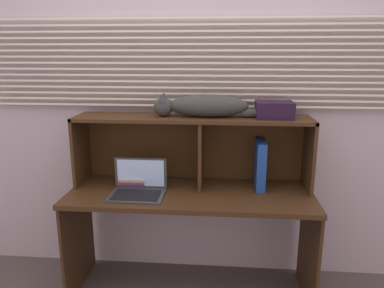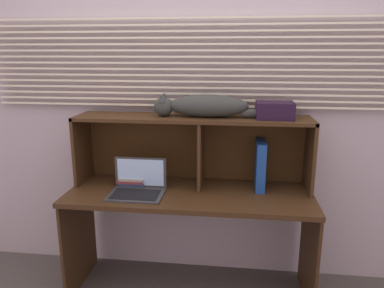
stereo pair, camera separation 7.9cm
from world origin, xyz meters
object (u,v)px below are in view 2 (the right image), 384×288
laptop (138,187)px  book_stack (135,178)px  cat (205,106)px  storage_box (275,110)px  binder_upright (260,165)px

laptop → book_stack: (-0.06, 0.18, -0.01)m
cat → storage_box: (0.42, -0.00, -0.02)m
binder_upright → storage_box: storage_box is taller
cat → storage_box: bearing=-0.0°
cat → storage_box: size_ratio=3.70×
cat → storage_box: cat is taller
laptop → book_stack: 0.19m
cat → book_stack: 0.67m
cat → binder_upright: 0.51m
cat → binder_upright: bearing=-0.0°
binder_upright → storage_box: size_ratio=1.37×
storage_box → book_stack: bearing=-179.9°
book_stack → storage_box: 1.00m
binder_upright → book_stack: 0.82m
cat → laptop: size_ratio=2.51×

